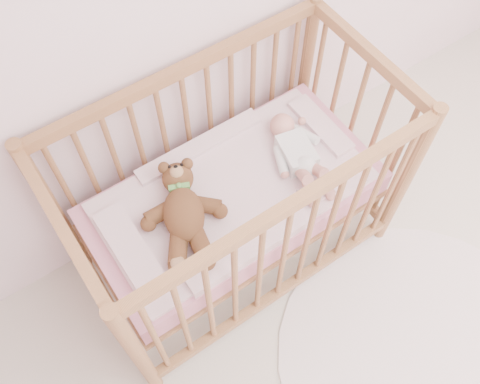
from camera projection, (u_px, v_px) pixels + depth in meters
crib at (233, 198)px, 2.26m from camera, size 1.36×0.76×1.00m
mattress at (233, 200)px, 2.27m from camera, size 1.22×0.62×0.13m
blanket at (233, 191)px, 2.21m from camera, size 1.10×0.58×0.06m
baby at (297, 149)px, 2.22m from camera, size 0.32×0.52×0.12m
teddy_bear at (184, 214)px, 2.06m from camera, size 0.53×0.61×0.14m
rug at (424, 359)px, 2.40m from camera, size 1.32×1.32×0.01m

